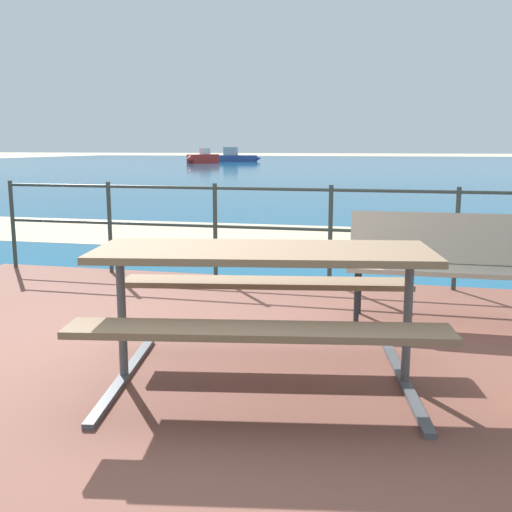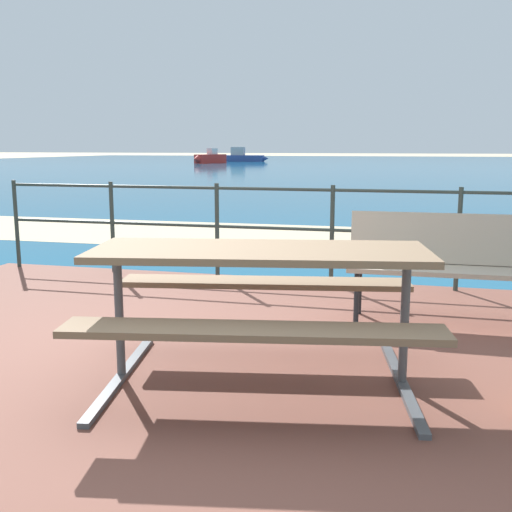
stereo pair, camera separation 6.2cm
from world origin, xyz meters
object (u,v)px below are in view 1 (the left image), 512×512
picnic_table (263,280)px  park_bench (456,258)px  boat_mid (202,158)px  boat_far (234,157)px

picnic_table → park_bench: size_ratio=1.27×
boat_mid → boat_far: size_ratio=0.77×
picnic_table → boat_mid: size_ratio=0.57×
park_bench → boat_mid: boat_mid is taller
boat_mid → boat_far: boat_far is taller
boat_mid → park_bench: bearing=43.4°
picnic_table → park_bench: 1.95m
picnic_table → boat_far: boat_far is taller
park_bench → boat_far: 52.46m
boat_mid → boat_far: bearing=-166.7°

